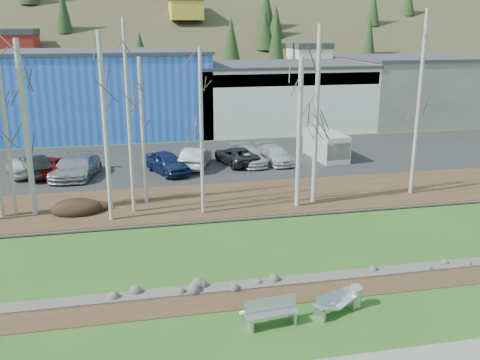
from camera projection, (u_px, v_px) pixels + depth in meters
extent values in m
plane|color=#24501A|center=(251.00, 326.00, 19.69)|extent=(200.00, 200.00, 0.00)
cube|color=#382616|center=(239.00, 298.00, 21.66)|extent=(80.00, 1.80, 0.03)
cube|color=#382616|center=(198.00, 202.00, 33.29)|extent=(80.00, 7.00, 0.15)
cube|color=black|center=(181.00, 161.00, 43.16)|extent=(80.00, 14.00, 0.14)
cube|color=blue|center=(106.00, 94.00, 54.02)|extent=(20.00, 12.00, 8.00)
cube|color=#333338|center=(103.00, 52.00, 52.86)|extent=(20.40, 12.24, 0.30)
cube|color=white|center=(278.00, 96.00, 57.81)|extent=(18.00, 12.00, 6.50)
cube|color=#333338|center=(278.00, 64.00, 56.86)|extent=(18.36, 12.24, 0.30)
cube|color=navy|center=(295.00, 80.00, 51.61)|extent=(17.64, 0.20, 1.20)
cube|color=#65625E|center=(413.00, 90.00, 60.92)|extent=(14.00, 12.00, 7.00)
cube|color=#333338|center=(416.00, 58.00, 59.90)|extent=(14.28, 12.24, 0.30)
cube|color=#ACAEB1|center=(250.00, 323.00, 19.41)|extent=(0.15, 0.62, 0.49)
cube|color=#ACAEB1|center=(292.00, 316.00, 19.91)|extent=(0.15, 0.62, 0.49)
cube|color=#ACAEB1|center=(270.00, 303.00, 19.74)|extent=(2.02, 0.35, 0.45)
cube|color=#ACAEB1|center=(271.00, 313.00, 19.59)|extent=(2.06, 0.77, 0.06)
cube|color=#ACAEB1|center=(320.00, 314.00, 20.07)|extent=(0.29, 0.56, 0.45)
cube|color=#ACAEB1|center=(349.00, 303.00, 20.90)|extent=(0.29, 0.56, 0.45)
cube|color=#ACAEB1|center=(335.00, 296.00, 20.59)|extent=(1.80, 0.88, 0.40)
cube|color=#A4A7AA|center=(326.00, 307.00, 20.18)|extent=(1.03, 0.81, 0.34)
cube|color=#A4A7AA|center=(344.00, 300.00, 20.68)|extent=(1.03, 0.81, 0.34)
cylinder|color=#ACAEB1|center=(356.00, 297.00, 20.97)|extent=(0.56, 0.56, 0.79)
cylinder|color=gold|center=(243.00, 316.00, 20.30)|extent=(0.01, 0.01, 0.09)
cylinder|color=gold|center=(242.00, 315.00, 20.35)|extent=(0.01, 0.01, 0.09)
ellipsoid|color=white|center=(243.00, 313.00, 20.30)|extent=(0.33, 0.18, 0.18)
cube|color=gray|center=(243.00, 312.00, 20.29)|extent=(0.22, 0.17, 0.02)
sphere|color=white|center=(247.00, 311.00, 20.26)|extent=(0.10, 0.10, 0.10)
cone|color=gold|center=(249.00, 311.00, 20.24)|extent=(0.06, 0.05, 0.03)
ellipsoid|color=black|center=(77.00, 207.00, 31.17)|extent=(2.92, 2.06, 0.57)
cylinder|color=beige|center=(6.00, 129.00, 29.57)|extent=(0.21, 0.21, 10.00)
cylinder|color=beige|center=(26.00, 130.00, 29.54)|extent=(0.31, 0.31, 9.86)
cylinder|color=beige|center=(129.00, 119.00, 29.87)|extent=(0.20, 0.20, 10.94)
cylinder|color=beige|center=(105.00, 129.00, 28.66)|extent=(0.26, 0.26, 10.29)
cylinder|color=beige|center=(143.00, 132.00, 31.80)|extent=(0.22, 0.22, 8.77)
cylinder|color=beige|center=(201.00, 133.00, 29.85)|extent=(0.20, 0.20, 9.46)
cylinder|color=beige|center=(316.00, 117.00, 31.69)|extent=(0.27, 0.27, 10.60)
cylinder|color=beige|center=(299.00, 134.00, 31.17)|extent=(0.29, 0.29, 8.81)
cylinder|color=beige|center=(419.00, 105.00, 33.22)|extent=(0.23, 0.23, 11.50)
imported|color=white|center=(20.00, 166.00, 38.68)|extent=(2.77, 4.40, 1.40)
imported|color=black|center=(32.00, 166.00, 38.45)|extent=(3.50, 4.89, 1.53)
imported|color=#940E07|center=(47.00, 166.00, 38.93)|extent=(2.57, 4.93, 1.33)
imported|color=gray|center=(81.00, 167.00, 38.36)|extent=(3.05, 5.22, 1.42)
imported|color=#15254F|center=(167.00, 163.00, 39.31)|extent=(3.50, 4.99, 1.58)
imported|color=silver|center=(196.00, 157.00, 40.93)|extent=(3.18, 5.05, 1.57)
imported|color=#262628|center=(236.00, 155.00, 42.00)|extent=(3.24, 5.26, 1.36)
imported|color=silver|center=(249.00, 156.00, 41.87)|extent=(2.47, 4.80, 1.33)
imported|color=gray|center=(70.00, 168.00, 38.20)|extent=(3.05, 5.22, 1.42)
imported|color=silver|center=(275.00, 155.00, 42.30)|extent=(2.47, 4.80, 1.33)
cube|color=silver|center=(326.00, 145.00, 43.70)|extent=(2.36, 5.04, 2.15)
cube|color=black|center=(336.00, 150.00, 41.90)|extent=(2.01, 1.15, 1.33)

